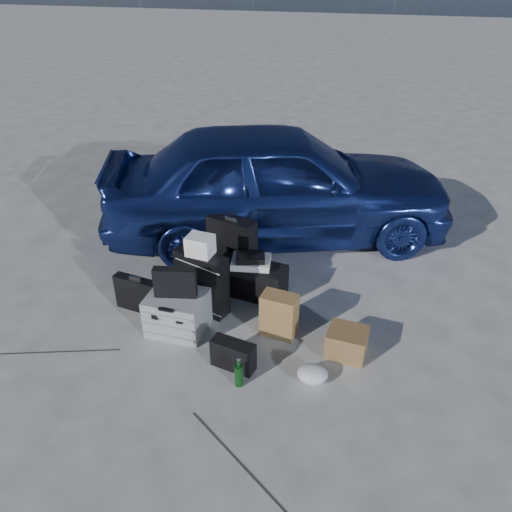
{
  "coord_description": "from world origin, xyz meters",
  "views": [
    {
      "loc": [
        1.41,
        -3.22,
        3.08
      ],
      "look_at": [
        0.33,
        0.85,
        0.52
      ],
      "focal_mm": 35.0,
      "sensor_mm": 36.0,
      "label": 1
    }
  ],
  "objects_px": {
    "suitcase_right": "(202,282)",
    "duffel_bag": "(252,279)",
    "briefcase": "(138,294)",
    "suitcase_left": "(232,247)",
    "green_bottle": "(239,372)",
    "pelican_case": "(178,312)",
    "cardboard_box": "(347,342)",
    "car": "(277,182)"
  },
  "relations": [
    {
      "from": "pelican_case",
      "to": "duffel_bag",
      "type": "relative_size",
      "value": 0.74
    },
    {
      "from": "suitcase_left",
      "to": "suitcase_right",
      "type": "height_order",
      "value": "suitcase_left"
    },
    {
      "from": "suitcase_right",
      "to": "duffel_bag",
      "type": "distance_m",
      "value": 0.56
    },
    {
      "from": "duffel_bag",
      "to": "cardboard_box",
      "type": "bearing_deg",
      "value": -23.98
    },
    {
      "from": "duffel_bag",
      "to": "green_bottle",
      "type": "height_order",
      "value": "duffel_bag"
    },
    {
      "from": "pelican_case",
      "to": "duffel_bag",
      "type": "xyz_separation_m",
      "value": [
        0.52,
        0.74,
        -0.01
      ]
    },
    {
      "from": "suitcase_left",
      "to": "duffel_bag",
      "type": "distance_m",
      "value": 0.46
    },
    {
      "from": "duffel_bag",
      "to": "green_bottle",
      "type": "relative_size",
      "value": 2.53
    },
    {
      "from": "suitcase_right",
      "to": "car",
      "type": "bearing_deg",
      "value": 97.19
    },
    {
      "from": "briefcase",
      "to": "duffel_bag",
      "type": "bearing_deg",
      "value": 37.22
    },
    {
      "from": "briefcase",
      "to": "cardboard_box",
      "type": "distance_m",
      "value": 2.09
    },
    {
      "from": "briefcase",
      "to": "green_bottle",
      "type": "height_order",
      "value": "briefcase"
    },
    {
      "from": "cardboard_box",
      "to": "suitcase_right",
      "type": "bearing_deg",
      "value": 168.24
    },
    {
      "from": "pelican_case",
      "to": "green_bottle",
      "type": "xyz_separation_m",
      "value": [
        0.76,
        -0.55,
        -0.05
      ]
    },
    {
      "from": "car",
      "to": "pelican_case",
      "type": "xyz_separation_m",
      "value": [
        -0.47,
        -2.09,
        -0.52
      ]
    },
    {
      "from": "suitcase_right",
      "to": "pelican_case",
      "type": "bearing_deg",
      "value": -89.17
    },
    {
      "from": "car",
      "to": "suitcase_left",
      "type": "xyz_separation_m",
      "value": [
        -0.25,
        -1.05,
        -0.36
      ]
    },
    {
      "from": "duffel_bag",
      "to": "cardboard_box",
      "type": "relative_size",
      "value": 2.08
    },
    {
      "from": "suitcase_left",
      "to": "duffel_bag",
      "type": "xyz_separation_m",
      "value": [
        0.3,
        -0.3,
        -0.17
      ]
    },
    {
      "from": "briefcase",
      "to": "duffel_bag",
      "type": "height_order",
      "value": "briefcase"
    },
    {
      "from": "briefcase",
      "to": "suitcase_left",
      "type": "relative_size",
      "value": 0.69
    },
    {
      "from": "pelican_case",
      "to": "briefcase",
      "type": "bearing_deg",
      "value": 161.49
    },
    {
      "from": "car",
      "to": "green_bottle",
      "type": "height_order",
      "value": "car"
    },
    {
      "from": "cardboard_box",
      "to": "suitcase_left",
      "type": "bearing_deg",
      "value": 144.3
    },
    {
      "from": "briefcase",
      "to": "green_bottle",
      "type": "xyz_separation_m",
      "value": [
        1.27,
        -0.73,
        -0.04
      ]
    },
    {
      "from": "suitcase_right",
      "to": "duffel_bag",
      "type": "bearing_deg",
      "value": 61.53
    },
    {
      "from": "pelican_case",
      "to": "green_bottle",
      "type": "height_order",
      "value": "pelican_case"
    },
    {
      "from": "pelican_case",
      "to": "suitcase_left",
      "type": "bearing_deg",
      "value": 79.14
    },
    {
      "from": "car",
      "to": "cardboard_box",
      "type": "height_order",
      "value": "car"
    },
    {
      "from": "suitcase_left",
      "to": "suitcase_right",
      "type": "xyz_separation_m",
      "value": [
        -0.1,
        -0.67,
        -0.03
      ]
    },
    {
      "from": "pelican_case",
      "to": "briefcase",
      "type": "height_order",
      "value": "pelican_case"
    },
    {
      "from": "green_bottle",
      "to": "suitcase_left",
      "type": "bearing_deg",
      "value": 108.95
    },
    {
      "from": "briefcase",
      "to": "suitcase_right",
      "type": "relative_size",
      "value": 0.74
    },
    {
      "from": "suitcase_left",
      "to": "green_bottle",
      "type": "height_order",
      "value": "suitcase_left"
    },
    {
      "from": "pelican_case",
      "to": "cardboard_box",
      "type": "bearing_deg",
      "value": 3.22
    },
    {
      "from": "briefcase",
      "to": "green_bottle",
      "type": "relative_size",
      "value": 1.69
    },
    {
      "from": "suitcase_left",
      "to": "suitcase_right",
      "type": "bearing_deg",
      "value": -82.57
    },
    {
      "from": "duffel_bag",
      "to": "suitcase_right",
      "type": "bearing_deg",
      "value": -128.86
    },
    {
      "from": "duffel_bag",
      "to": "cardboard_box",
      "type": "xyz_separation_m",
      "value": [
        1.06,
        -0.67,
        -0.05
      ]
    },
    {
      "from": "pelican_case",
      "to": "cardboard_box",
      "type": "xyz_separation_m",
      "value": [
        1.58,
        0.06,
        -0.06
      ]
    },
    {
      "from": "pelican_case",
      "to": "briefcase",
      "type": "relative_size",
      "value": 1.11
    },
    {
      "from": "suitcase_right",
      "to": "green_bottle",
      "type": "height_order",
      "value": "suitcase_right"
    }
  ]
}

